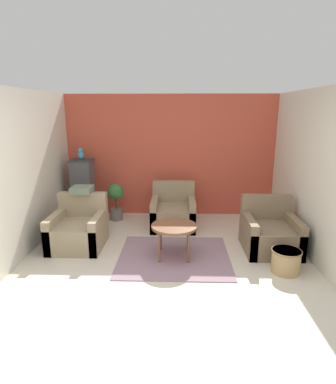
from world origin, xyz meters
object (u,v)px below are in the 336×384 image
at_px(birdcage, 84,192).
at_px(wicker_basket, 286,260).
at_px(coffee_table, 174,228).
at_px(armchair_right, 270,234).
at_px(armchair_middle, 173,213).
at_px(potted_plant, 116,198).
at_px(armchair_left, 79,230).
at_px(parrot, 81,154).

relative_size(birdcage, wicker_basket, 3.05).
height_order(coffee_table, wicker_basket, coffee_table).
distance_m(armchair_right, armchair_middle, 1.84).
bearing_deg(potted_plant, armchair_right, -26.64).
bearing_deg(birdcage, potted_plant, -3.07).
bearing_deg(coffee_table, wicker_basket, -15.50).
distance_m(armchair_left, armchair_middle, 1.80).
height_order(armchair_left, armchair_middle, same).
bearing_deg(potted_plant, armchair_middle, -16.61).
bearing_deg(armchair_left, coffee_table, -13.19).
xyz_separation_m(armchair_right, birdcage, (-3.36, 1.39, 0.31)).
bearing_deg(wicker_basket, coffee_table, 164.50).
relative_size(birdcage, potted_plant, 1.65).
bearing_deg(birdcage, parrot, 90.00).
relative_size(armchair_middle, wicker_basket, 2.18).
bearing_deg(coffee_table, potted_plant, 125.65).
distance_m(coffee_table, armchair_right, 1.55).
relative_size(armchair_middle, parrot, 3.67).
distance_m(armchair_left, armchair_right, 3.07).
height_order(parrot, potted_plant, parrot).
distance_m(coffee_table, birdcage, 2.51).
bearing_deg(wicker_basket, armchair_left, 165.66).
height_order(coffee_table, potted_plant, potted_plant).
bearing_deg(coffee_table, birdcage, 137.40).
bearing_deg(armchair_left, parrot, 102.05).
bearing_deg(armchair_middle, parrot, 168.08).
distance_m(armchair_left, birdcage, 1.40).
relative_size(coffee_table, birdcage, 0.56).
relative_size(armchair_right, birdcage, 0.71).
bearing_deg(armchair_middle, armchair_right, -33.18).
height_order(armchair_right, parrot, parrot).
bearing_deg(armchair_left, wicker_basket, -14.34).
xyz_separation_m(armchair_left, birdcage, (-0.28, 1.33, 0.31)).
xyz_separation_m(coffee_table, armchair_middle, (-0.03, 1.32, -0.19)).
bearing_deg(birdcage, armchair_right, -22.50).
xyz_separation_m(armchair_middle, potted_plant, (-1.16, 0.35, 0.18)).
height_order(armchair_left, birdcage, birdcage).
height_order(coffee_table, armchair_left, armchair_left).
bearing_deg(armchair_left, birdcage, 102.06).
height_order(armchair_middle, potted_plant, armchair_middle).
bearing_deg(birdcage, armchair_middle, -11.86).
relative_size(armchair_left, birdcage, 0.71).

